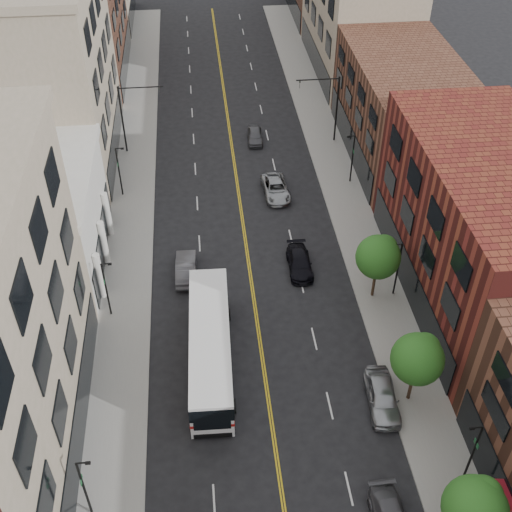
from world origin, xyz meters
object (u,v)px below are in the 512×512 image
object	(u,v)px
city_bus	(210,345)
car_parked_far	(382,397)
car_lane_behind	(186,268)
car_lane_a	(300,263)
car_lane_c	(255,136)
car_lane_b	(276,188)

from	to	relation	value
city_bus	car_parked_far	bearing A→B (deg)	-21.45
car_lane_behind	city_bus	bearing A→B (deg)	100.64
car_lane_behind	car_lane_a	world-z (taller)	car_lane_behind
car_parked_far	car_lane_behind	xyz separation A→B (m)	(-12.60, 14.24, -0.06)
car_lane_a	car_lane_c	bearing A→B (deg)	94.63
car_lane_a	car_parked_far	bearing A→B (deg)	-76.31
car_lane_c	car_lane_behind	bearing A→B (deg)	-107.13
city_bus	car_lane_behind	size ratio (longest dim) A/B	2.76
city_bus	car_lane_a	world-z (taller)	city_bus
city_bus	car_lane_behind	world-z (taller)	city_bus
car_lane_a	car_lane_b	bearing A→B (deg)	93.58
car_parked_far	car_lane_a	size ratio (longest dim) A/B	1.05
city_bus	car_lane_c	size ratio (longest dim) A/B	3.27
car_lane_behind	car_lane_c	xyz separation A→B (m)	(7.76, 20.89, -0.10)
car_lane_behind	car_parked_far	bearing A→B (deg)	132.84
car_lane_b	car_lane_c	world-z (taller)	car_lane_b
car_parked_far	car_lane_b	xyz separation A→B (m)	(-3.89, 24.90, -0.12)
city_bus	car_lane_c	bearing A→B (deg)	80.16
car_lane_a	car_lane_b	xyz separation A→B (m)	(-0.59, 10.85, 0.03)
city_bus	car_lane_b	bearing A→B (deg)	72.19
car_lane_behind	car_lane_a	bearing A→B (deg)	-179.83
car_lane_a	car_lane_c	world-z (taller)	car_lane_a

